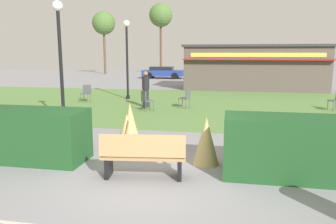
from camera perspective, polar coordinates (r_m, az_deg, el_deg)
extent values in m
plane|color=gray|center=(6.72, -3.68, -11.66)|extent=(80.00, 80.00, 0.00)
cube|color=#5B8442|center=(16.43, 5.10, 1.40)|extent=(36.00, 12.00, 0.01)
cube|color=tan|center=(6.68, -4.26, -7.70)|extent=(1.75, 0.68, 0.06)
cube|color=tan|center=(6.39, -4.56, -5.91)|extent=(1.70, 0.33, 0.44)
cube|color=black|center=(6.89, -10.34, -9.26)|extent=(0.13, 0.45, 0.45)
cube|color=black|center=(6.70, 2.06, -9.67)|extent=(0.13, 0.45, 0.45)
cube|color=tan|center=(6.80, -11.09, -6.48)|extent=(0.11, 0.44, 0.06)
cube|color=tan|center=(6.59, 2.78, -6.86)|extent=(0.11, 0.44, 0.06)
cube|color=#1E4C23|center=(8.35, -22.93, -3.70)|extent=(2.64, 1.10, 1.22)
cube|color=#1E4C23|center=(7.08, 20.16, -5.80)|extent=(2.54, 1.10, 1.25)
cone|color=tan|center=(8.27, -6.65, -4.03)|extent=(0.55, 0.55, 0.96)
cone|color=tan|center=(8.45, -7.19, -3.67)|extent=(0.69, 0.69, 0.97)
cone|color=tan|center=(8.65, -6.65, -2.45)|extent=(0.61, 0.61, 1.23)
cone|color=tan|center=(7.45, 6.70, -5.06)|extent=(0.60, 0.60, 1.10)
cylinder|color=black|center=(12.39, -17.73, -1.48)|extent=(0.22, 0.22, 0.20)
cylinder|color=black|center=(12.17, -18.21, 7.19)|extent=(0.12, 0.12, 3.94)
sphere|color=white|center=(12.26, -18.79, 17.18)|extent=(0.36, 0.36, 0.36)
cylinder|color=black|center=(18.38, -7.02, 2.60)|extent=(0.22, 0.22, 0.20)
cylinder|color=black|center=(18.23, -7.15, 8.44)|extent=(0.12, 0.12, 3.94)
sphere|color=white|center=(18.29, -7.30, 15.13)|extent=(0.36, 0.36, 0.36)
cube|color=#594C47|center=(24.25, 14.71, 7.42)|extent=(9.50, 4.02, 2.95)
cube|color=#333338|center=(24.23, 14.88, 11.09)|extent=(9.80, 4.32, 0.16)
cube|color=maroon|center=(22.04, 15.17, 8.84)|extent=(9.60, 0.36, 0.08)
cube|color=#D8CC4C|center=(22.20, 15.17, 9.61)|extent=(8.55, 0.04, 0.28)
cube|color=#4C5156|center=(15.19, 2.84, 2.41)|extent=(0.56, 0.56, 0.04)
cube|color=#4C5156|center=(15.07, 3.52, 3.19)|extent=(0.19, 0.43, 0.44)
cylinder|color=#4C5156|center=(15.47, 2.54, 1.72)|extent=(0.03, 0.03, 0.45)
cylinder|color=#4C5156|center=(15.14, 1.86, 1.54)|extent=(0.03, 0.03, 0.45)
cylinder|color=#4C5156|center=(15.30, 3.79, 1.61)|extent=(0.03, 0.03, 0.45)
cylinder|color=#4C5156|center=(14.97, 3.14, 1.42)|extent=(0.03, 0.03, 0.45)
cube|color=#4C5156|center=(17.49, -14.23, 3.14)|extent=(0.45, 0.45, 0.04)
cube|color=#4C5156|center=(17.65, -14.00, 3.93)|extent=(0.44, 0.05, 0.44)
cylinder|color=#4C5156|center=(17.42, -15.02, 2.33)|extent=(0.03, 0.03, 0.45)
cylinder|color=#4C5156|center=(17.27, -13.87, 2.31)|extent=(0.03, 0.03, 0.45)
cylinder|color=#4C5156|center=(17.76, -14.51, 2.50)|extent=(0.03, 0.03, 0.45)
cylinder|color=#4C5156|center=(17.61, -13.38, 2.48)|extent=(0.03, 0.03, 0.45)
cube|color=#4C5156|center=(16.21, 27.17, 1.79)|extent=(0.56, 0.56, 0.04)
cylinder|color=#4C5156|center=(16.28, 26.18, 1.10)|extent=(0.03, 0.03, 0.45)
cylinder|color=#4C5156|center=(15.98, 26.95, 0.88)|extent=(0.03, 0.03, 0.45)
cylinder|color=#4C5156|center=(16.50, 27.26, 1.12)|extent=(0.03, 0.03, 0.45)
cube|color=#4C5156|center=(14.41, -3.57, 1.98)|extent=(0.62, 0.62, 0.04)
cube|color=#4C5156|center=(14.29, -4.30, 2.80)|extent=(0.32, 0.36, 0.44)
cylinder|color=#4C5156|center=(14.36, -2.54, 1.06)|extent=(0.03, 0.03, 0.45)
cylinder|color=#4C5156|center=(14.69, -3.22, 1.26)|extent=(0.03, 0.03, 0.45)
cylinder|color=#4C5156|center=(14.19, -3.91, 0.93)|extent=(0.03, 0.03, 0.45)
cylinder|color=#4C5156|center=(14.53, -4.56, 1.14)|extent=(0.03, 0.03, 0.45)
cylinder|color=#23232D|center=(15.38, -3.90, 2.41)|extent=(0.28, 0.28, 0.85)
cylinder|color=black|center=(15.30, -3.93, 5.13)|extent=(0.34, 0.34, 0.62)
sphere|color=#8C6647|center=(15.27, -3.95, 6.70)|extent=(0.22, 0.22, 0.22)
cube|color=navy|center=(33.71, -0.84, 6.86)|extent=(4.26, 1.94, 0.60)
cube|color=black|center=(33.71, -1.09, 7.59)|extent=(2.36, 1.66, 0.44)
cylinder|color=black|center=(34.44, 1.57, 6.54)|extent=(0.65, 0.24, 0.64)
cylinder|color=black|center=(32.62, 1.16, 6.34)|extent=(0.65, 0.24, 0.64)
cylinder|color=black|center=(34.87, -2.70, 6.58)|extent=(0.65, 0.24, 0.64)
cylinder|color=black|center=(33.07, -3.34, 6.38)|extent=(0.65, 0.24, 0.64)
cube|color=black|center=(33.08, 7.50, 6.71)|extent=(4.34, 2.17, 0.60)
cube|color=black|center=(33.06, 7.26, 7.46)|extent=(2.44, 1.78, 0.44)
cylinder|color=black|center=(34.08, 9.65, 6.36)|extent=(0.66, 0.28, 0.64)
cylinder|color=black|center=(32.25, 9.87, 6.15)|extent=(0.66, 0.28, 0.64)
cylinder|color=black|center=(34.00, 5.24, 6.46)|extent=(0.66, 0.28, 0.64)
cylinder|color=black|center=(32.16, 5.21, 6.25)|extent=(0.66, 0.28, 0.64)
cube|color=silver|center=(33.17, 16.01, 6.41)|extent=(4.31, 2.08, 0.60)
cube|color=black|center=(33.12, 15.79, 7.17)|extent=(2.41, 1.74, 0.44)
cylinder|color=black|center=(34.31, 17.91, 6.04)|extent=(0.65, 0.26, 0.64)
cylinder|color=black|center=(32.51, 18.52, 5.81)|extent=(0.65, 0.26, 0.64)
cylinder|color=black|center=(33.91, 13.56, 6.21)|extent=(0.65, 0.26, 0.64)
cylinder|color=black|center=(32.09, 13.94, 5.98)|extent=(0.65, 0.26, 0.64)
cylinder|color=brown|center=(41.76, -11.02, 10.06)|extent=(0.28, 0.28, 5.10)
sphere|color=#4C7233|center=(41.93, -11.20, 15.05)|extent=(2.80, 2.80, 2.80)
cylinder|color=brown|center=(40.55, -1.25, 10.85)|extent=(0.28, 0.28, 5.96)
sphere|color=#4C7233|center=(40.80, -1.28, 16.59)|extent=(2.80, 2.80, 2.80)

